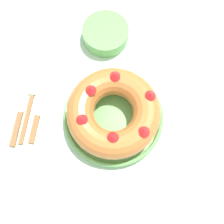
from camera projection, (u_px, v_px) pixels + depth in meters
ground_plane at (116, 152)px, 1.54m from camera, size 8.00×8.00×0.00m
dining_table at (120, 123)px, 0.88m from camera, size 1.44×1.19×0.78m
serving_dish at (112, 117)px, 0.78m from camera, size 0.30×0.30×0.03m
bundt_cake at (112, 112)px, 0.73m from camera, size 0.26×0.26×0.09m
fork at (29, 104)px, 0.81m from camera, size 0.02×0.22×0.01m
serving_knife at (19, 113)px, 0.80m from camera, size 0.02×0.24×0.01m
cake_knife at (36, 116)px, 0.79m from camera, size 0.02×0.19×0.01m
side_bowl at (104, 34)px, 0.85m from camera, size 0.15×0.15×0.05m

